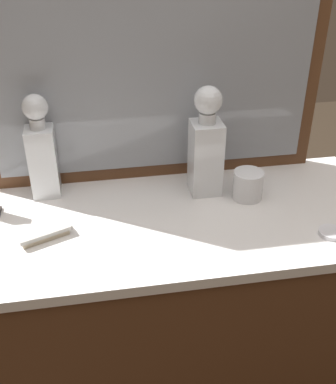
{
  "coord_description": "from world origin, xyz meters",
  "views": [
    {
      "loc": [
        -0.18,
        -1.05,
        1.65
      ],
      "look_at": [
        0.0,
        0.0,
        1.0
      ],
      "focal_mm": 44.58,
      "sensor_mm": 36.0,
      "label": 1
    }
  ],
  "objects_px": {
    "silver_brush_rear": "(43,233)",
    "porcelain_dish": "(331,233)",
    "crystal_decanter_center": "(206,151)",
    "crystal_decanter_front": "(42,156)",
    "crystal_tumbler_rear": "(248,186)"
  },
  "relations": [
    {
      "from": "crystal_tumbler_rear",
      "to": "crystal_decanter_front",
      "type": "bearing_deg",
      "value": 167.94
    },
    {
      "from": "silver_brush_rear",
      "to": "porcelain_dish",
      "type": "distance_m",
      "value": 0.73
    },
    {
      "from": "silver_brush_rear",
      "to": "porcelain_dish",
      "type": "bearing_deg",
      "value": -9.03
    },
    {
      "from": "crystal_tumbler_rear",
      "to": "silver_brush_rear",
      "type": "xyz_separation_m",
      "value": [
        -0.57,
        -0.1,
        -0.02
      ]
    },
    {
      "from": "crystal_decanter_front",
      "to": "crystal_decanter_center",
      "type": "bearing_deg",
      "value": -7.84
    },
    {
      "from": "crystal_decanter_center",
      "to": "silver_brush_rear",
      "type": "relative_size",
      "value": 2.21
    },
    {
      "from": "crystal_decanter_center",
      "to": "crystal_tumbler_rear",
      "type": "xyz_separation_m",
      "value": [
        0.11,
        -0.06,
        -0.09
      ]
    },
    {
      "from": "crystal_tumbler_rear",
      "to": "crystal_decanter_center",
      "type": "bearing_deg",
      "value": 152.48
    },
    {
      "from": "crystal_decanter_front",
      "to": "crystal_decanter_center",
      "type": "xyz_separation_m",
      "value": [
        0.45,
        -0.06,
        0.01
      ]
    },
    {
      "from": "crystal_decanter_center",
      "to": "crystal_tumbler_rear",
      "type": "height_order",
      "value": "crystal_decanter_center"
    },
    {
      "from": "crystal_decanter_center",
      "to": "silver_brush_rear",
      "type": "bearing_deg",
      "value": -161.33
    },
    {
      "from": "silver_brush_rear",
      "to": "porcelain_dish",
      "type": "xyz_separation_m",
      "value": [
        0.73,
        -0.12,
        -0.01
      ]
    },
    {
      "from": "crystal_decanter_front",
      "to": "crystal_decanter_center",
      "type": "distance_m",
      "value": 0.46
    },
    {
      "from": "silver_brush_rear",
      "to": "porcelain_dish",
      "type": "height_order",
      "value": "silver_brush_rear"
    },
    {
      "from": "crystal_tumbler_rear",
      "to": "silver_brush_rear",
      "type": "bearing_deg",
      "value": -170.46
    }
  ]
}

